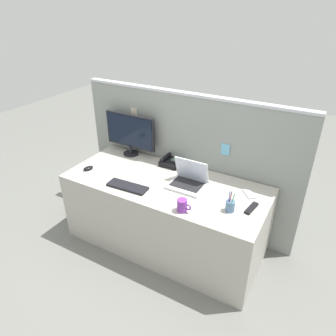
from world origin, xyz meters
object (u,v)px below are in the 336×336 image
object	(u,v)px
desk_phone	(171,162)
keyboard_main	(127,186)
desktop_monitor	(130,132)
computer_mouse_right_hand	(88,168)
laptop	(189,179)
cell_phone_silver_slab	(249,194)
coffee_mug	(182,205)
tv_remote	(251,208)
pen_cup	(230,206)

from	to	relation	value
desk_phone	keyboard_main	world-z (taller)	desk_phone
desktop_monitor	computer_mouse_right_hand	size ratio (longest dim) A/B	5.69
laptop	cell_phone_silver_slab	size ratio (longest dim) A/B	2.20
desktop_monitor	coffee_mug	world-z (taller)	desktop_monitor
desk_phone	tv_remote	distance (m)	0.97
cell_phone_silver_slab	tv_remote	size ratio (longest dim) A/B	0.83
cell_phone_silver_slab	coffee_mug	distance (m)	0.62
computer_mouse_right_hand	cell_phone_silver_slab	xyz separation A→B (m)	(1.48, 0.34, -0.01)
cell_phone_silver_slab	tv_remote	world-z (taller)	tv_remote
desktop_monitor	tv_remote	size ratio (longest dim) A/B	3.35
laptop	cell_phone_silver_slab	world-z (taller)	laptop
computer_mouse_right_hand	coffee_mug	xyz separation A→B (m)	(1.09, -0.14, 0.04)
keyboard_main	pen_cup	distance (m)	0.90
computer_mouse_right_hand	cell_phone_silver_slab	bearing A→B (deg)	30.09
desk_phone	coffee_mug	size ratio (longest dim) A/B	1.64
cell_phone_silver_slab	laptop	bearing A→B (deg)	152.10
keyboard_main	cell_phone_silver_slab	world-z (taller)	keyboard_main
laptop	cell_phone_silver_slab	xyz separation A→B (m)	(0.52, 0.11, -0.05)
desk_phone	cell_phone_silver_slab	size ratio (longest dim) A/B	1.38
laptop	tv_remote	world-z (taller)	laptop
keyboard_main	coffee_mug	size ratio (longest dim) A/B	3.12
pen_cup	tv_remote	distance (m)	0.18
pen_cup	tv_remote	bearing A→B (deg)	36.29
laptop	computer_mouse_right_hand	size ratio (longest dim) A/B	3.09
desktop_monitor	coffee_mug	distance (m)	1.14
tv_remote	laptop	bearing A→B (deg)	-179.12
desk_phone	pen_cup	bearing A→B (deg)	-29.98
desktop_monitor	computer_mouse_right_hand	distance (m)	0.56
keyboard_main	cell_phone_silver_slab	distance (m)	1.05
keyboard_main	coffee_mug	world-z (taller)	coffee_mug
computer_mouse_right_hand	coffee_mug	size ratio (longest dim) A/B	0.85
desk_phone	pen_cup	distance (m)	0.89
keyboard_main	computer_mouse_right_hand	distance (m)	0.52
desktop_monitor	keyboard_main	size ratio (longest dim) A/B	1.55
keyboard_main	coffee_mug	distance (m)	0.58
desktop_monitor	laptop	world-z (taller)	desktop_monitor
laptop	computer_mouse_right_hand	distance (m)	0.99
keyboard_main	desktop_monitor	bearing A→B (deg)	119.23
laptop	pen_cup	bearing A→B (deg)	-22.59
desk_phone	keyboard_main	bearing A→B (deg)	-102.22
pen_cup	cell_phone_silver_slab	bearing A→B (deg)	77.60
laptop	keyboard_main	size ratio (longest dim) A/B	0.84
keyboard_main	tv_remote	xyz separation A→B (m)	(1.03, 0.22, -0.00)
keyboard_main	cell_phone_silver_slab	bearing A→B (deg)	20.35
keyboard_main	laptop	bearing A→B (deg)	31.31
laptop	pen_cup	size ratio (longest dim) A/B	1.74
keyboard_main	coffee_mug	bearing A→B (deg)	-9.71
desk_phone	coffee_mug	distance (m)	0.77
desktop_monitor	laptop	distance (m)	0.86
laptop	pen_cup	distance (m)	0.49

